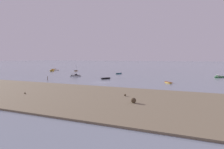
{
  "coord_description": "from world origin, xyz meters",
  "views": [
    {
      "loc": [
        26.06,
        -53.09,
        7.51
      ],
      "look_at": [
        -6.7,
        23.28,
        0.36
      ],
      "focal_mm": 31.42,
      "sensor_mm": 36.0,
      "label": 1
    }
  ],
  "objects": [
    {
      "name": "tidal_rock_right",
      "position": [
        13.92,
        -18.51,
        0.45
      ],
      "size": [
        0.39,
        0.39,
        0.39
      ],
      "primitive_type": "sphere",
      "color": "#493A28",
      "rests_on": "mudflat_shore"
    },
    {
      "name": "rowboat_moored_0",
      "position": [
        -50.12,
        40.82,
        0.13
      ],
      "size": [
        3.17,
        1.36,
        0.49
      ],
      "rotation": [
        0.0,
        0.0,
        3.24
      ],
      "color": "white",
      "rests_on": "ground"
    },
    {
      "name": "sailboat_moored_0",
      "position": [
        -18.43,
        13.25,
        0.22
      ],
      "size": [
        4.61,
        3.49,
        5.07
      ],
      "rotation": [
        0.0,
        0.0,
        0.53
      ],
      "color": "white",
      "rests_on": "ground"
    },
    {
      "name": "rowboat_moored_2",
      "position": [
        -60.37,
        51.16,
        0.13
      ],
      "size": [
        1.91,
        3.26,
        0.49
      ],
      "rotation": [
        0.0,
        0.0,
        1.87
      ],
      "color": "orange",
      "rests_on": "ground"
    },
    {
      "name": "ground_plane",
      "position": [
        0.0,
        0.0,
        0.0
      ],
      "size": [
        800.0,
        800.0,
        0.0
      ],
      "primitive_type": "plane",
      "color": "gray"
    },
    {
      "name": "seaweed_clump",
      "position": [
        17.05,
        -23.32,
        0.68
      ],
      "size": [
        0.84,
        0.84,
        0.84
      ],
      "primitive_type": "sphere",
      "color": "#493A28",
      "rests_on": "mudflat_shore"
    },
    {
      "name": "mudflat_shore",
      "position": [
        -7.12,
        -21.28,
        0.13
      ],
      "size": [
        296.31,
        25.62,
        0.26
      ],
      "primitive_type": "cube",
      "color": "#7A6B51",
      "rests_on": "ground"
    },
    {
      "name": "motorboat_moored_0",
      "position": [
        -48.47,
        34.98,
        0.25
      ],
      "size": [
        4.61,
        5.48,
        1.85
      ],
      "rotation": [
        0.0,
        0.0,
        2.18
      ],
      "color": "gold",
      "rests_on": "ground"
    },
    {
      "name": "rowboat_moored_6",
      "position": [
        -6.77,
        31.36,
        0.17
      ],
      "size": [
        2.61,
        4.07,
        0.61
      ],
      "rotation": [
        0.0,
        0.0,
        4.35
      ],
      "color": "#197084",
      "rests_on": "ground"
    },
    {
      "name": "mooring_post_near",
      "position": [
        -19.38,
        -1.78,
        0.67
      ],
      "size": [
        0.22,
        0.22,
        1.54
      ],
      "color": "#4B3323",
      "rests_on": "ground"
    },
    {
      "name": "tidal_rock_near",
      "position": [
        -5.31,
        -24.31,
        0.41
      ],
      "size": [
        0.31,
        0.31,
        0.31
      ],
      "primitive_type": "sphere",
      "color": "#493A28",
      "rests_on": "mudflat_shore"
    },
    {
      "name": "rowboat_moored_3",
      "position": [
        18.73,
        6.23,
        0.14
      ],
      "size": [
        3.04,
        3.26,
        0.53
      ],
      "rotation": [
        0.0,
        0.0,
        2.29
      ],
      "color": "gold",
      "rests_on": "ground"
    },
    {
      "name": "rowboat_moored_4",
      "position": [
        -36.08,
        40.11,
        0.17
      ],
      "size": [
        2.35,
        4.23,
        0.63
      ],
      "rotation": [
        0.0,
        0.0,
        4.97
      ],
      "color": "orange",
      "rests_on": "ground"
    },
    {
      "name": "motorboat_moored_1",
      "position": [
        33.98,
        30.58,
        0.24
      ],
      "size": [
        4.04,
        4.07,
        1.62
      ],
      "rotation": [
        0.0,
        0.0,
        3.93
      ],
      "color": "#23602D",
      "rests_on": "ground"
    },
    {
      "name": "rowboat_moored_5",
      "position": [
        -3.27,
        9.52,
        0.17
      ],
      "size": [
        3.19,
        4.07,
        0.62
      ],
      "rotation": [
        0.0,
        0.0,
        1.03
      ],
      "color": "black",
      "rests_on": "ground"
    }
  ]
}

